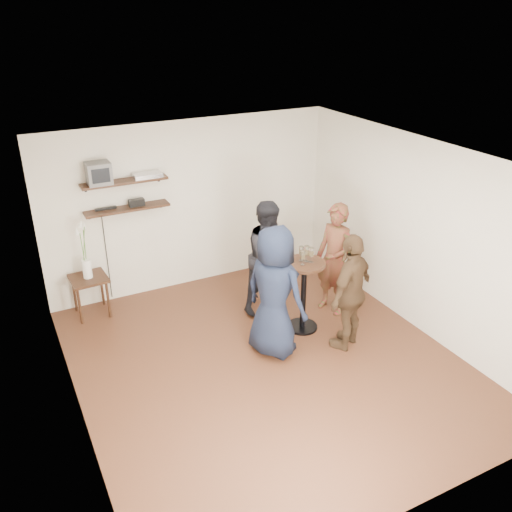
{
  "coord_description": "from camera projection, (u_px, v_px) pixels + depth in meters",
  "views": [
    {
      "loc": [
        -2.67,
        -4.91,
        4.12
      ],
      "look_at": [
        0.05,
        0.4,
        1.31
      ],
      "focal_mm": 38.0,
      "sensor_mm": 36.0,
      "label": 1
    }
  ],
  "objects": [
    {
      "name": "room",
      "position": [
        268.0,
        270.0,
        6.26
      ],
      "size": [
        4.58,
        5.08,
        2.68
      ],
      "color": "#462216",
      "rests_on": "ground"
    },
    {
      "name": "shelf_upper",
      "position": [
        124.0,
        182.0,
        7.52
      ],
      "size": [
        1.2,
        0.25,
        0.04
      ],
      "primitive_type": "cube",
      "color": "black",
      "rests_on": "room"
    },
    {
      "name": "shelf_lower",
      "position": [
        127.0,
        209.0,
        7.69
      ],
      "size": [
        1.2,
        0.25,
        0.04
      ],
      "primitive_type": "cube",
      "color": "black",
      "rests_on": "room"
    },
    {
      "name": "crt_monitor",
      "position": [
        98.0,
        173.0,
        7.31
      ],
      "size": [
        0.32,
        0.3,
        0.3
      ],
      "primitive_type": "cube",
      "color": "#59595B",
      "rests_on": "shelf_upper"
    },
    {
      "name": "dvd_deck",
      "position": [
        147.0,
        175.0,
        7.64
      ],
      "size": [
        0.4,
        0.24,
        0.06
      ],
      "primitive_type": "cube",
      "color": "silver",
      "rests_on": "shelf_upper"
    },
    {
      "name": "radio",
      "position": [
        137.0,
        203.0,
        7.72
      ],
      "size": [
        0.22,
        0.1,
        0.1
      ],
      "primitive_type": "cube",
      "color": "black",
      "rests_on": "shelf_lower"
    },
    {
      "name": "power_strip",
      "position": [
        106.0,
        209.0,
        7.6
      ],
      "size": [
        0.3,
        0.05,
        0.03
      ],
      "primitive_type": "cube",
      "color": "black",
      "rests_on": "shelf_lower"
    },
    {
      "name": "side_table",
      "position": [
        89.0,
        283.0,
        7.67
      ],
      "size": [
        0.52,
        0.52,
        0.59
      ],
      "rotation": [
        0.0,
        0.0,
        0.05
      ],
      "color": "black",
      "rests_on": "room"
    },
    {
      "name": "vase_lilies",
      "position": [
        86.0,
        259.0,
        7.51
      ],
      "size": [
        0.19,
        0.19,
        0.89
      ],
      "rotation": [
        0.0,
        0.0,
        0.05
      ],
      "color": "white",
      "rests_on": "side_table"
    },
    {
      "name": "drinks_table",
      "position": [
        304.0,
        286.0,
        7.27
      ],
      "size": [
        0.55,
        0.55,
        1.01
      ],
      "color": "black",
      "rests_on": "room"
    },
    {
      "name": "wine_glass_fl",
      "position": [
        303.0,
        256.0,
        7.0
      ],
      "size": [
        0.06,
        0.06,
        0.19
      ],
      "color": "silver",
      "rests_on": "drinks_table"
    },
    {
      "name": "wine_glass_fr",
      "position": [
        311.0,
        253.0,
        7.06
      ],
      "size": [
        0.07,
        0.07,
        0.21
      ],
      "color": "silver",
      "rests_on": "drinks_table"
    },
    {
      "name": "wine_glass_bl",
      "position": [
        302.0,
        251.0,
        7.1
      ],
      "size": [
        0.07,
        0.07,
        0.2
      ],
      "color": "silver",
      "rests_on": "drinks_table"
    },
    {
      "name": "wine_glass_br",
      "position": [
        307.0,
        251.0,
        7.08
      ],
      "size": [
        0.07,
        0.07,
        0.22
      ],
      "color": "silver",
      "rests_on": "drinks_table"
    },
    {
      "name": "person_plaid",
      "position": [
        335.0,
        259.0,
        7.65
      ],
      "size": [
        0.57,
        0.69,
        1.63
      ],
      "primitive_type": "imported",
      "rotation": [
        0.0,
        0.0,
        -1.23
      ],
      "color": "#A9132A",
      "rests_on": "room"
    },
    {
      "name": "person_dark",
      "position": [
        270.0,
        257.0,
        7.66
      ],
      "size": [
        0.93,
        0.8,
        1.67
      ],
      "primitive_type": "imported",
      "rotation": [
        0.0,
        0.0,
        0.23
      ],
      "color": "black",
      "rests_on": "room"
    },
    {
      "name": "person_navy",
      "position": [
        275.0,
        292.0,
        6.68
      ],
      "size": [
        0.87,
        1.0,
        1.73
      ],
      "primitive_type": "imported",
      "rotation": [
        0.0,
        0.0,
        2.03
      ],
      "color": "black",
      "rests_on": "room"
    },
    {
      "name": "person_brown",
      "position": [
        351.0,
        292.0,
        6.85
      ],
      "size": [
        1.0,
        0.76,
        1.58
      ],
      "primitive_type": "imported",
      "rotation": [
        0.0,
        0.0,
        3.61
      ],
      "color": "#47311E",
      "rests_on": "room"
    }
  ]
}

